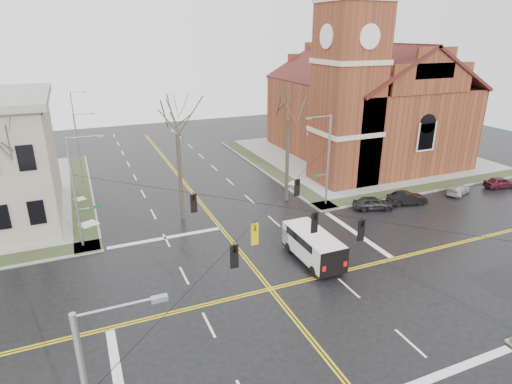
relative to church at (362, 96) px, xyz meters
name	(u,v)px	position (x,y,z in m)	size (l,w,h in m)	color
ground	(270,289)	(-24.76, -24.78, -8.43)	(120.00, 120.00, 0.00)	black
sidewalks	(270,288)	(-24.76, -24.78, -8.36)	(80.00, 80.00, 0.17)	gray
road_markings	(270,289)	(-24.76, -24.78, -8.43)	(100.00, 100.00, 0.01)	gold
church	(362,96)	(0.00, 0.00, 0.00)	(24.28, 27.48, 27.50)	#5F2C19
signal_pole_ne	(327,158)	(-13.44, -13.28, -3.48)	(2.75, 0.22, 9.00)	gray
signal_pole_nw	(77,190)	(-36.09, -13.28, -3.48)	(2.75, 0.22, 9.00)	gray
span_wires	(271,205)	(-24.76, -24.78, -2.23)	(23.02, 23.02, 0.03)	black
traffic_signals	(276,220)	(-24.76, -25.45, -2.98)	(8.21, 8.26, 1.30)	black
streetlight_north_a	(79,146)	(-35.42, 3.22, -3.97)	(2.30, 0.20, 8.00)	gray
streetlight_north_b	(75,116)	(-35.42, 23.22, -3.97)	(2.30, 0.20, 8.00)	gray
cargo_van	(311,243)	(-20.17, -22.28, -7.09)	(2.34, 6.02, 2.28)	white
parked_car_a	(373,203)	(-9.60, -16.06, -7.77)	(1.56, 3.87, 1.32)	black
parked_car_b	(407,198)	(-5.56, -16.32, -7.79)	(1.37, 3.93, 1.30)	black
parked_car_c	(459,189)	(1.61, -16.19, -7.90)	(1.49, 3.66, 1.06)	#BCBCBF
parked_car_d	(500,182)	(7.49, -16.52, -7.81)	(1.48, 3.68, 1.25)	#44131E
tree_nw_far	(14,143)	(-39.94, -11.10, 0.11)	(4.00, 4.00, 11.80)	#342B21
tree_nw_near	(177,128)	(-27.41, -11.01, 0.22)	(4.00, 4.00, 11.96)	#342B21
tree_ne	(289,114)	(-16.45, -10.77, 0.63)	(4.00, 4.00, 12.54)	#342B21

